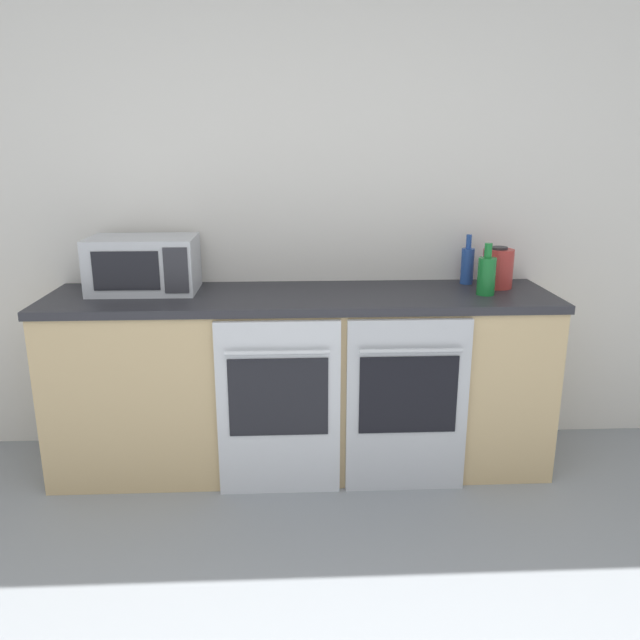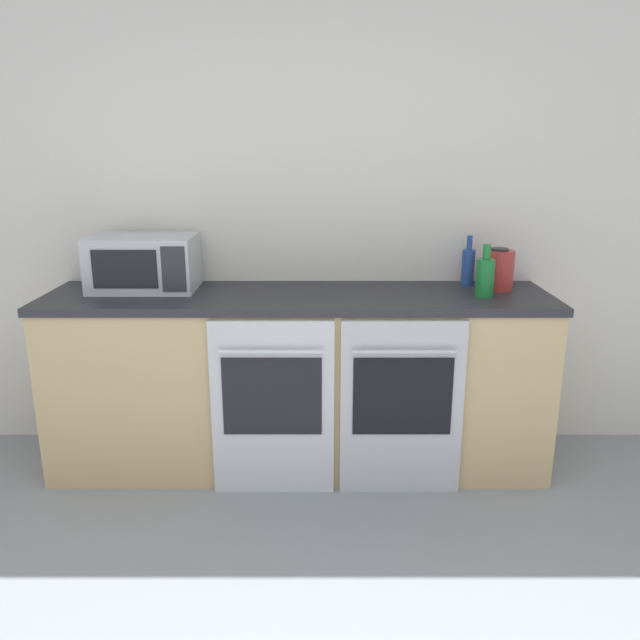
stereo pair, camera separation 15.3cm
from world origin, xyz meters
name	(u,v)px [view 1 (the left image)]	position (x,y,z in m)	size (l,w,h in m)	color
wall_back	(299,206)	(0.00, 2.42, 1.30)	(10.00, 0.06, 2.60)	silver
counter_back	(302,380)	(0.00, 2.10, 0.45)	(2.47, 0.61, 0.90)	tan
oven_left	(279,408)	(-0.11, 1.79, 0.43)	(0.57, 0.06, 0.85)	silver
oven_right	(407,406)	(0.49, 1.79, 0.43)	(0.57, 0.06, 0.85)	#B7BABF
microwave	(144,264)	(-0.77, 2.19, 1.04)	(0.51, 0.33, 0.27)	#B7BABF
bottle_green	(486,275)	(0.90, 2.04, 1.00)	(0.09, 0.09, 0.25)	#19722D
bottle_blue	(467,265)	(0.87, 2.29, 1.00)	(0.07, 0.07, 0.26)	#234793
kettle	(498,268)	(1.00, 2.19, 1.00)	(0.15, 0.15, 0.21)	#B2332D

